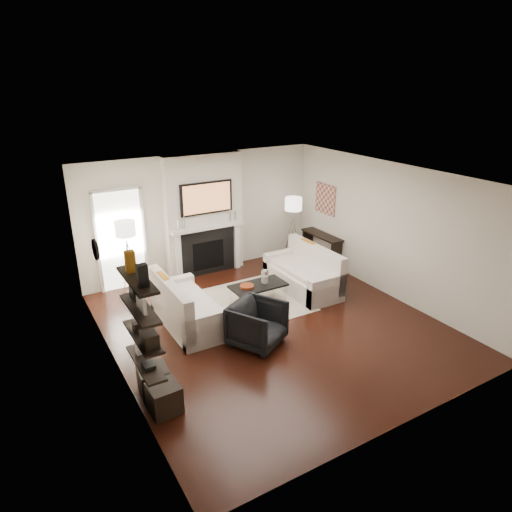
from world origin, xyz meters
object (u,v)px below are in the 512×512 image
coffee_table (258,286)px  ottoman_near (154,381)px  lamp_left_shade (125,228)px  lamp_right_shade (293,204)px  loveseat_right_base (302,280)px  armchair (257,322)px  loveseat_left_base (189,314)px

coffee_table → ottoman_near: (-2.67, -1.61, -0.20)m
lamp_left_shade → lamp_right_shade: 3.90m
loveseat_right_base → lamp_right_shade: 2.01m
armchair → lamp_left_shade: size_ratio=2.06×
loveseat_right_base → coffee_table: size_ratio=1.64×
coffee_table → ottoman_near: bearing=-149.0°
loveseat_left_base → armchair: 1.41m
loveseat_right_base → lamp_left_shade: (-3.19, 1.54, 1.24)m
loveseat_left_base → lamp_left_shade: (-0.56, 1.71, 1.24)m
loveseat_left_base → loveseat_right_base: (2.63, 0.17, 0.00)m
armchair → ottoman_near: size_ratio=2.06×
lamp_left_shade → lamp_right_shade: size_ratio=1.00×
loveseat_left_base → coffee_table: (1.49, 0.06, 0.19)m
loveseat_left_base → ottoman_near: size_ratio=4.50×
coffee_table → lamp_right_shade: (1.85, 1.51, 1.05)m
loveseat_left_base → armchair: (0.73, -1.18, 0.20)m
lamp_left_shade → lamp_right_shade: (3.90, -0.13, 0.00)m
coffee_table → lamp_right_shade: size_ratio=2.75×
armchair → lamp_left_shade: 3.33m
loveseat_right_base → lamp_right_shade: size_ratio=4.50×
lamp_right_shade → loveseat_left_base: bearing=-154.7°
loveseat_left_base → lamp_right_shade: bearing=25.3°
loveseat_right_base → lamp_left_shade: bearing=154.2°
ottoman_near → loveseat_right_base: bearing=24.2°
coffee_table → armchair: (-0.75, -1.25, 0.01)m
loveseat_right_base → lamp_left_shade: lamp_left_shade is taller
armchair → loveseat_left_base: bearing=92.4°
lamp_left_shade → lamp_right_shade: bearing=-1.9°
loveseat_left_base → coffee_table: 1.50m
coffee_table → lamp_right_shade: lamp_right_shade is taller
armchair → lamp_left_shade: (-1.30, 2.89, 1.04)m
armchair → lamp_right_shade: 3.93m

